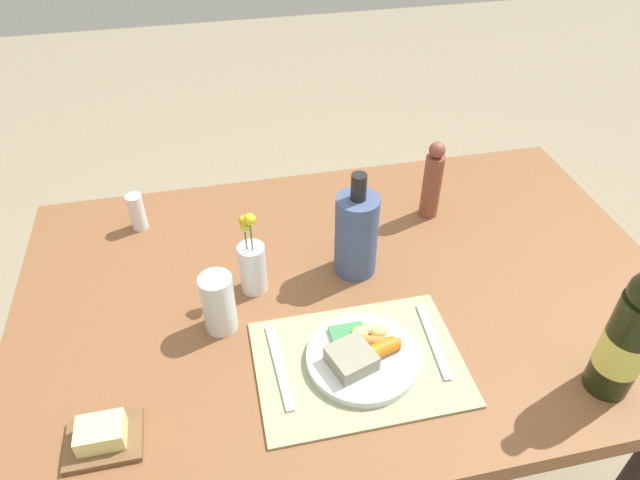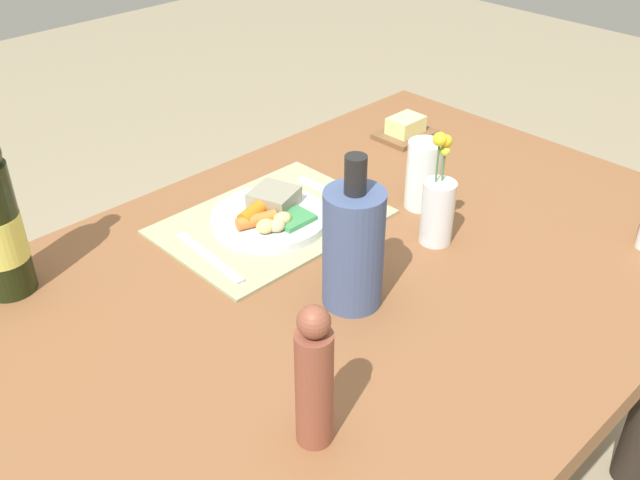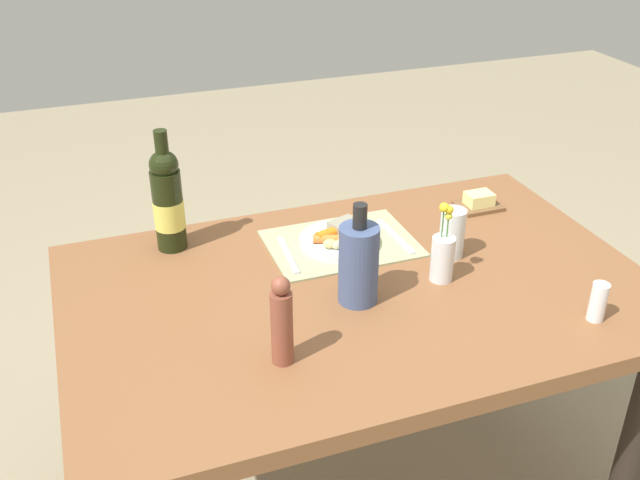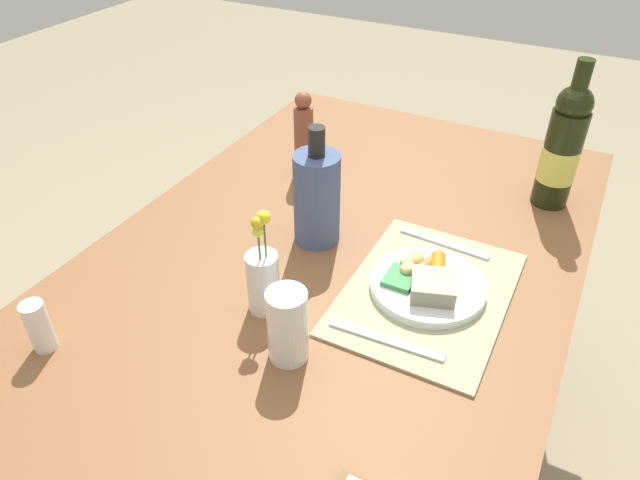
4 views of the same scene
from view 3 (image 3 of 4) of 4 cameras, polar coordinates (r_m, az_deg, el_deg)
dining_table at (r=1.90m, az=3.02°, el=-5.96°), size 1.47×0.95×0.73m
placemat at (r=2.02m, az=1.67°, el=-0.27°), size 0.40×0.29×0.01m
dinner_plate at (r=2.01m, az=1.56°, el=0.13°), size 0.22×0.22×0.05m
fork at (r=2.06m, az=5.92°, el=0.30°), size 0.03×0.21×0.00m
knife at (r=1.96m, az=-2.50°, el=-1.16°), size 0.03×0.20×0.00m
cooler_bottle at (r=1.74m, az=3.04°, el=-1.81°), size 0.10×0.10×0.26m
wine_bottle at (r=1.99m, az=-11.84°, el=3.04°), size 0.08×0.08×0.34m
flower_vase at (r=1.86m, az=9.58°, el=-1.19°), size 0.06×0.06×0.21m
salt_shaker at (r=1.81m, az=20.94°, el=-4.55°), size 0.04×0.04×0.10m
butter_dish at (r=2.27m, az=12.32°, el=2.92°), size 0.13×0.10×0.05m
water_tumbler at (r=1.97m, az=10.28°, el=0.30°), size 0.07×0.07×0.14m
pepper_mill at (r=1.54m, az=-3.01°, el=-6.43°), size 0.05×0.05×0.21m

